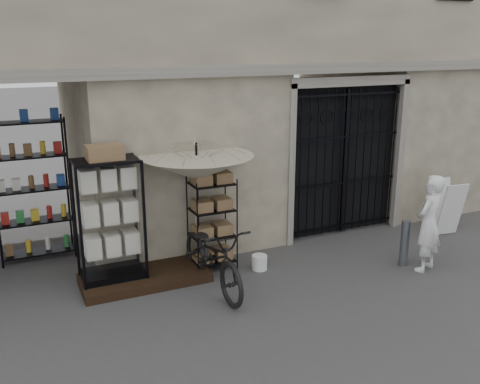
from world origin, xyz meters
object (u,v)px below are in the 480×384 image
easel_sign (446,207)px  market_umbrella (197,161)px  steel_bollard (405,243)px  bicycle (213,288)px  shopkeeper (424,269)px  display_cabinet (110,226)px  wire_rack (212,225)px  white_bucket (259,262)px

easel_sign → market_umbrella: bearing=-179.1°
market_umbrella → steel_bollard: 3.80m
bicycle → shopkeeper: bearing=-15.9°
display_cabinet → easel_sign: bearing=-10.1°
steel_bollard → easel_sign: size_ratio=0.75×
wire_rack → white_bucket: (0.69, -0.39, -0.65)m
steel_bollard → easel_sign: 1.99m
display_cabinet → easel_sign: (6.47, -0.41, -0.45)m
bicycle → wire_rack: bearing=66.3°
bicycle → easel_sign: easel_sign is taller
display_cabinet → shopkeeper: (4.89, -1.57, -1.00)m
market_umbrella → white_bucket: 2.03m
white_bucket → easel_sign: size_ratio=0.24×
white_bucket → wire_rack: bearing=150.4°
wire_rack → bicycle: bearing=-123.6°
steel_bollard → wire_rack: bearing=157.4°
display_cabinet → steel_bollard: display_cabinet is taller
market_umbrella → easel_sign: bearing=-4.6°
bicycle → steel_bollard: bicycle is taller
market_umbrella → white_bucket: size_ratio=10.06×
easel_sign → steel_bollard: bearing=-148.5°
wire_rack → market_umbrella: size_ratio=0.61×
white_bucket → shopkeeper: white_bucket is taller
market_umbrella → bicycle: bearing=-92.9°
market_umbrella → easel_sign: size_ratio=2.45×
steel_bollard → easel_sign: easel_sign is taller
display_cabinet → wire_rack: size_ratio=1.29×
wire_rack → shopkeeper: bearing=-38.1°
market_umbrella → steel_bollard: size_ratio=3.26×
wire_rack → shopkeeper: 3.66m
bicycle → easel_sign: bearing=1.2°
white_bucket → bicycle: bearing=-161.5°
bicycle → display_cabinet: bearing=149.6°
white_bucket → shopkeeper: 2.79m
market_umbrella → white_bucket: (0.93, -0.41, -1.75)m
wire_rack → shopkeeper: size_ratio=0.96×
market_umbrella → easel_sign: market_umbrella is taller
wire_rack → white_bucket: bearing=-42.0°
display_cabinet → bicycle: bearing=-34.4°
bicycle → shopkeeper: (3.50, -0.83, 0.00)m
market_umbrella → shopkeeper: (3.46, -1.57, -1.88)m
white_bucket → shopkeeper: bearing=-24.6°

